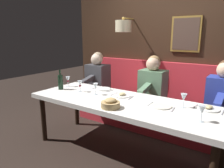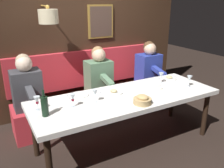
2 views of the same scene
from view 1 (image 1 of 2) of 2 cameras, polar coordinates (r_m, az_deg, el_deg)
The scene contains 18 objects.
ground_plane at distance 2.97m, azimuth 2.64°, elevation -18.26°, with size 12.00×12.00×0.00m, color black.
dining_table at distance 2.68m, azimuth 2.79°, elevation -5.81°, with size 0.90×2.50×0.74m.
banquette_bench at distance 3.58m, azimuth 10.31°, elevation -8.73°, with size 0.52×2.70×0.45m, color red.
back_wall_panel at distance 3.86m, azimuth 14.52°, elevation 10.09°, with size 0.59×3.90×2.90m.
diner_nearest at distance 3.14m, azimuth 28.07°, elevation -1.88°, with size 0.60×0.40×0.79m.
diner_near at distance 3.39m, azimuth 11.05°, elevation 0.46°, with size 0.60×0.40×0.79m.
diner_middle at distance 3.95m, azimuth -4.01°, elevation 2.50°, with size 0.60×0.40×0.79m.
place_setting_0 at distance 3.19m, azimuth -2.49°, elevation -1.35°, with size 0.24×0.31×0.01m.
place_setting_1 at distance 2.57m, azimuth 24.81°, elevation -6.04°, with size 0.24×0.32×0.05m.
place_setting_2 at distance 2.49m, azimuth 13.27°, elevation -5.92°, with size 0.24×0.32×0.01m.
place_setting_3 at distance 2.84m, azimuth 2.76°, elevation -3.05°, with size 0.24×0.32×0.05m.
wine_glass_0 at distance 3.41m, azimuth -11.98°, elevation 1.22°, with size 0.07×0.07×0.16m.
wine_glass_1 at distance 2.89m, azimuth -4.50°, elevation -0.68°, with size 0.07×0.07×0.16m.
wine_glass_2 at distance 2.50m, azimuth 19.00°, elevation -3.57°, with size 0.07×0.07×0.16m.
wine_glass_3 at distance 2.16m, azimuth 23.37°, elevation -6.60°, with size 0.07×0.07×0.16m.
wine_glass_4 at distance 3.07m, azimuth -8.75°, elevation 0.01°, with size 0.07×0.07×0.16m.
wine_bottle at distance 3.26m, azimuth -13.89°, elevation 0.57°, with size 0.08×0.08×0.30m.
bread_bowl at distance 2.38m, azimuth -0.43°, elevation -5.39°, with size 0.22×0.22×0.12m.
Camera 1 is at (-2.16, -1.32, 1.55)m, focal length 33.46 mm.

